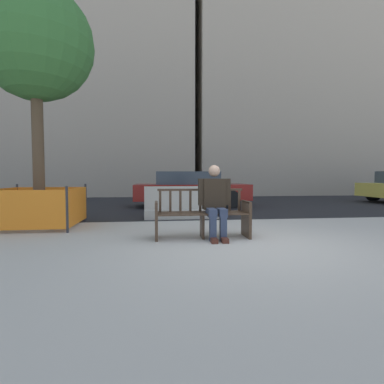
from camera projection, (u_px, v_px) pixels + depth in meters
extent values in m
plane|color=#B7B2A8|center=(252.00, 244.00, 4.90)|extent=(200.00, 200.00, 0.00)
cube|color=black|center=(190.00, 201.00, 13.52)|extent=(120.00, 12.00, 0.01)
cube|color=#473323|center=(156.00, 220.00, 5.30)|extent=(0.05, 0.51, 0.66)
cube|color=#473323|center=(246.00, 219.00, 5.49)|extent=(0.05, 0.51, 0.66)
cube|color=#473323|center=(202.00, 225.00, 5.40)|extent=(0.04, 0.32, 0.45)
cube|color=#473323|center=(204.00, 215.00, 5.16)|extent=(1.60, 0.08, 0.02)
cube|color=#473323|center=(203.00, 214.00, 5.27)|extent=(1.60, 0.08, 0.02)
cube|color=#473323|center=(202.00, 213.00, 5.39)|extent=(1.60, 0.08, 0.02)
cube|color=#473323|center=(201.00, 212.00, 5.50)|extent=(1.60, 0.08, 0.02)
cube|color=#473323|center=(200.00, 212.00, 5.62)|extent=(1.60, 0.08, 0.02)
cube|color=#473323|center=(200.00, 190.00, 5.60)|extent=(1.60, 0.05, 0.04)
cube|color=#473323|center=(160.00, 201.00, 5.53)|extent=(0.04, 0.03, 0.38)
cube|color=#473323|center=(170.00, 201.00, 5.55)|extent=(0.04, 0.03, 0.38)
cube|color=#473323|center=(180.00, 201.00, 5.57)|extent=(0.04, 0.03, 0.38)
cube|color=#473323|center=(190.00, 201.00, 5.59)|extent=(0.04, 0.03, 0.38)
cube|color=#473323|center=(200.00, 201.00, 5.62)|extent=(0.04, 0.03, 0.38)
cube|color=#473323|center=(210.00, 201.00, 5.64)|extent=(0.04, 0.03, 0.38)
cube|color=#473323|center=(220.00, 201.00, 5.66)|extent=(0.04, 0.03, 0.38)
cube|color=#473323|center=(230.00, 201.00, 5.68)|extent=(0.04, 0.03, 0.38)
cube|color=#473323|center=(239.00, 200.00, 5.70)|extent=(0.04, 0.03, 0.38)
cube|color=#473323|center=(156.00, 203.00, 5.26)|extent=(0.05, 0.46, 0.03)
cube|color=#473323|center=(247.00, 202.00, 5.45)|extent=(0.05, 0.46, 0.03)
cube|color=#2D2319|center=(214.00, 194.00, 5.47)|extent=(0.40, 0.24, 0.56)
sphere|color=tan|center=(214.00, 171.00, 5.42)|extent=(0.21, 0.21, 0.21)
cube|color=#333D56|center=(211.00, 212.00, 5.25)|extent=(0.14, 0.44, 0.14)
cube|color=#333D56|center=(221.00, 212.00, 5.27)|extent=(0.14, 0.44, 0.14)
cube|color=#333D56|center=(213.00, 228.00, 5.10)|extent=(0.11, 0.11, 0.45)
cube|color=#333D56|center=(223.00, 228.00, 5.12)|extent=(0.11, 0.11, 0.45)
cube|color=#4C2319|center=(214.00, 240.00, 5.03)|extent=(0.11, 0.26, 0.08)
cube|color=#4C2319|center=(224.00, 240.00, 5.05)|extent=(0.11, 0.26, 0.08)
cube|color=#2D2319|center=(201.00, 192.00, 5.41)|extent=(0.09, 0.12, 0.48)
cube|color=#2D2319|center=(227.00, 192.00, 5.46)|extent=(0.09, 0.12, 0.48)
cube|color=#ADA89E|center=(182.00, 213.00, 7.98)|extent=(2.01, 0.70, 0.24)
cube|color=#ADA89E|center=(182.00, 198.00, 7.95)|extent=(2.00, 0.32, 0.60)
cylinder|color=brown|center=(38.00, 153.00, 6.50)|extent=(0.24, 0.24, 3.23)
sphere|color=#387033|center=(35.00, 43.00, 6.37)|extent=(2.43, 2.43, 2.43)
cylinder|color=#2D2D33|center=(67.00, 210.00, 5.86)|extent=(0.05, 0.05, 0.92)
cylinder|color=#2D2D33|center=(18.00, 203.00, 7.25)|extent=(0.05, 0.05, 0.92)
cylinder|color=#2D2D33|center=(86.00, 202.00, 7.45)|extent=(0.05, 0.05, 0.92)
cube|color=orange|center=(24.00, 210.00, 5.77)|extent=(1.60, 0.03, 0.77)
cube|color=orange|center=(52.00, 203.00, 7.35)|extent=(1.60, 0.03, 0.77)
cube|color=orange|center=(1.00, 206.00, 6.46)|extent=(0.03, 1.60, 0.77)
cube|color=orange|center=(78.00, 206.00, 6.66)|extent=(0.03, 1.60, 0.77)
cylinder|color=black|center=(373.00, 194.00, 13.29)|extent=(0.64, 0.23, 0.64)
cube|color=maroon|center=(191.00, 192.00, 11.00)|extent=(4.12, 1.85, 0.56)
cube|color=#38424C|center=(187.00, 178.00, 10.95)|extent=(2.25, 1.61, 0.45)
cylinder|color=black|center=(221.00, 196.00, 11.99)|extent=(0.64, 0.23, 0.64)
cylinder|color=black|center=(231.00, 199.00, 10.30)|extent=(0.64, 0.23, 0.64)
cylinder|color=black|center=(157.00, 196.00, 11.71)|extent=(0.64, 0.23, 0.64)
cylinder|color=black|center=(156.00, 200.00, 10.03)|extent=(0.64, 0.23, 0.64)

